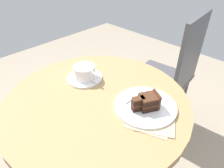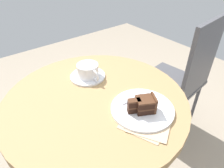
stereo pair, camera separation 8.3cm
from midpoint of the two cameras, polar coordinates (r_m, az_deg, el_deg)
cafe_table at (r=0.90m, az=-1.78°, el=-9.92°), size 0.75×0.75×0.72m
saucer at (r=0.94m, az=-4.46°, el=2.18°), size 0.16×0.16×0.01m
coffee_cup at (r=0.92m, az=-4.32°, el=3.87°), size 0.13×0.10×0.06m
teaspoon at (r=0.98m, az=-2.97°, el=3.93°), size 0.07×0.09×0.00m
cake_plate at (r=0.77m, az=11.70°, el=-7.08°), size 0.24×0.24×0.01m
cake_slice at (r=0.74m, az=12.28°, el=-5.91°), size 0.08×0.11×0.06m
fork at (r=0.82m, az=10.30°, el=-3.54°), size 0.02×0.13×0.00m
napkin at (r=0.73m, az=13.30°, el=-10.82°), size 0.21×0.20×0.00m
cafe_chair at (r=1.41m, az=21.54°, el=2.41°), size 0.42×0.42×0.92m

